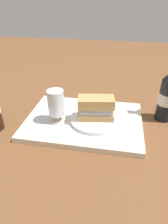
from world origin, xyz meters
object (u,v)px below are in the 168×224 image
Objects in this scene: beer_glass at (56,105)px; plate at (95,119)px; second_bottle at (168,95)px; sandwich at (95,108)px.

plate is at bearing -170.38° from beer_glass.
beer_glass is 0.42m from second_bottle.
sandwich is at bearing 20.01° from second_bottle.
sandwich is at bearing 9.44° from plate.
second_bottle reaches higher than sandwich.
second_bottle is at bearing -159.87° from plate.
second_bottle reaches higher than beer_glass.
plate is 1.37× the size of sandwich.
sandwich is (0.00, 0.00, 0.05)m from plate.
second_bottle is at bearing -163.46° from beer_glass.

